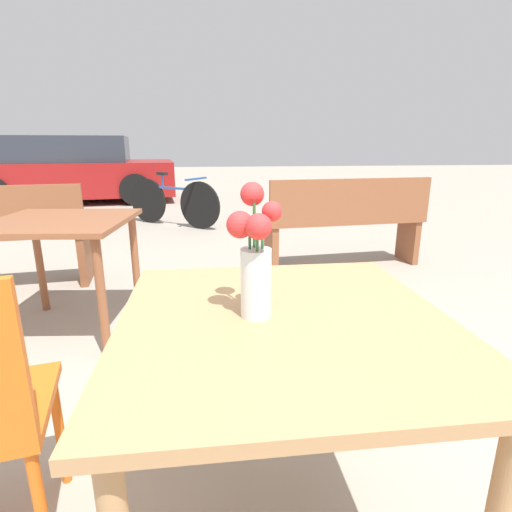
{
  "coord_description": "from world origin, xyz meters",
  "views": [
    {
      "loc": [
        -0.19,
        -0.93,
        1.15
      ],
      "look_at": [
        -0.07,
        0.01,
        0.88
      ],
      "focal_mm": 28.0,
      "sensor_mm": 36.0,
      "label": 1
    }
  ],
  "objects_px": {
    "bicycle": "(173,202)",
    "parked_car": "(74,171)",
    "table_back": "(61,238)",
    "flower_vase": "(255,262)",
    "bench_near": "(347,220)",
    "table_front": "(284,352)"
  },
  "relations": [
    {
      "from": "flower_vase",
      "to": "table_back",
      "type": "xyz_separation_m",
      "value": [
        -0.99,
        1.51,
        -0.26
      ]
    },
    {
      "from": "bicycle",
      "to": "parked_car",
      "type": "height_order",
      "value": "parked_car"
    },
    {
      "from": "bench_near",
      "to": "table_back",
      "type": "height_order",
      "value": "bench_near"
    },
    {
      "from": "flower_vase",
      "to": "table_front",
      "type": "bearing_deg",
      "value": -8.95
    },
    {
      "from": "bench_near",
      "to": "bicycle",
      "type": "height_order",
      "value": "bench_near"
    },
    {
      "from": "parked_car",
      "to": "table_back",
      "type": "bearing_deg",
      "value": -73.72
    },
    {
      "from": "parked_car",
      "to": "table_front",
      "type": "bearing_deg",
      "value": -69.56
    },
    {
      "from": "table_back",
      "to": "bicycle",
      "type": "relative_size",
      "value": 0.66
    },
    {
      "from": "flower_vase",
      "to": "bicycle",
      "type": "relative_size",
      "value": 0.25
    },
    {
      "from": "flower_vase",
      "to": "parked_car",
      "type": "relative_size",
      "value": 0.08
    },
    {
      "from": "table_front",
      "to": "bench_near",
      "type": "xyz_separation_m",
      "value": [
        1.1,
        2.62,
        -0.17
      ]
    },
    {
      "from": "table_back",
      "to": "bicycle",
      "type": "height_order",
      "value": "bicycle"
    },
    {
      "from": "table_front",
      "to": "bench_near",
      "type": "height_order",
      "value": "bench_near"
    },
    {
      "from": "bench_near",
      "to": "parked_car",
      "type": "height_order",
      "value": "parked_car"
    },
    {
      "from": "table_back",
      "to": "parked_car",
      "type": "distance_m",
      "value": 6.44
    },
    {
      "from": "bench_near",
      "to": "table_back",
      "type": "relative_size",
      "value": 1.8
    },
    {
      "from": "table_back",
      "to": "parked_car",
      "type": "xyz_separation_m",
      "value": [
        -1.8,
        6.18,
        0.01
      ]
    },
    {
      "from": "table_front",
      "to": "table_back",
      "type": "height_order",
      "value": "table_front"
    },
    {
      "from": "table_front",
      "to": "flower_vase",
      "type": "xyz_separation_m",
      "value": [
        -0.08,
        0.01,
        0.25
      ]
    },
    {
      "from": "bench_near",
      "to": "parked_car",
      "type": "xyz_separation_m",
      "value": [
        -3.97,
        5.08,
        0.16
      ]
    },
    {
      "from": "flower_vase",
      "to": "parked_car",
      "type": "distance_m",
      "value": 8.19
    },
    {
      "from": "bench_near",
      "to": "flower_vase",
      "type": "bearing_deg",
      "value": -114.19
    }
  ]
}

